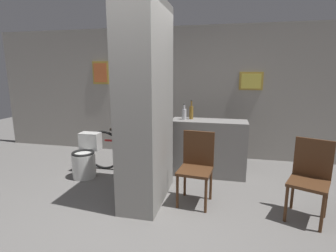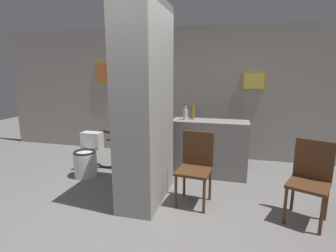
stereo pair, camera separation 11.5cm
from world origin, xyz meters
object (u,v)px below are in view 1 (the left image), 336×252
at_px(chair_near_pillar, 196,164).
at_px(bicycle, 128,151).
at_px(chair_by_doorway, 310,176).
at_px(toilet, 85,159).
at_px(bottle_tall, 191,112).

relative_size(chair_near_pillar, bicycle, 0.58).
relative_size(chair_near_pillar, chair_by_doorway, 1.00).
bearing_deg(bicycle, chair_near_pillar, -32.37).
bearing_deg(toilet, bicycle, 29.56).
relative_size(toilet, chair_near_pillar, 0.74).
relative_size(chair_by_doorway, bicycle, 0.58).
relative_size(chair_near_pillar, bottle_tall, 2.89).
bearing_deg(chair_near_pillar, bottle_tall, 107.91).
height_order(chair_near_pillar, bottle_tall, bottle_tall).
height_order(chair_by_doorway, bottle_tall, bottle_tall).
xyz_separation_m(toilet, bottle_tall, (1.69, 0.57, 0.76)).
distance_m(chair_by_doorway, bicycle, 2.80).
bearing_deg(chair_near_pillar, chair_by_doorway, 1.73).
height_order(chair_by_doorway, bicycle, chair_by_doorway).
bearing_deg(bottle_tall, chair_near_pillar, -78.14).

